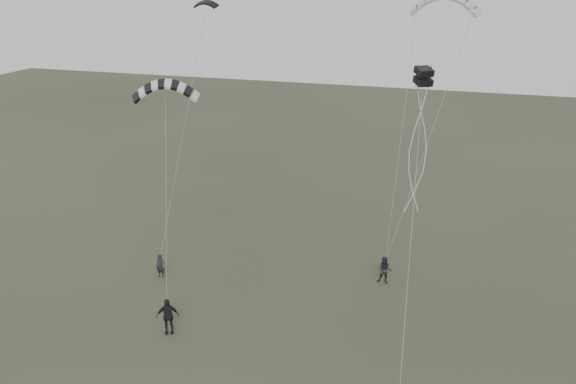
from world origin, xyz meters
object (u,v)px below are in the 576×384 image
(flyer_right, at_px, (385,270))
(flyer_center, at_px, (168,316))
(kite_dark_small, at_px, (205,2))
(flyer_left, at_px, (160,266))
(kite_striped, at_px, (165,84))
(kite_box, at_px, (424,76))

(flyer_right, height_order, flyer_center, flyer_center)
(kite_dark_small, bearing_deg, flyer_right, -5.40)
(flyer_right, distance_m, flyer_center, 12.95)
(flyer_right, xyz_separation_m, flyer_center, (-10.08, -8.12, 0.13))
(kite_dark_small, bearing_deg, flyer_left, -90.11)
(kite_striped, relative_size, kite_box, 4.38)
(kite_striped, bearing_deg, flyer_left, 120.56)
(flyer_center, relative_size, kite_dark_small, 1.25)
(kite_dark_small, height_order, kite_box, kite_dark_small)
(flyer_left, bearing_deg, flyer_right, 9.86)
(flyer_left, height_order, kite_striped, kite_striped)
(flyer_right, xyz_separation_m, kite_striped, (-11.06, -4.69, 11.38))
(flyer_right, height_order, kite_striped, kite_striped)
(flyer_center, xyz_separation_m, kite_dark_small, (-2.10, 11.30, 14.75))
(flyer_left, bearing_deg, kite_striped, -39.54)
(flyer_right, distance_m, kite_dark_small, 19.48)
(flyer_center, xyz_separation_m, kite_striped, (-0.99, 3.44, 11.26))
(kite_dark_small, bearing_deg, kite_striped, -72.73)
(kite_dark_small, bearing_deg, kite_box, -16.61)
(flyer_right, bearing_deg, kite_box, -61.73)
(flyer_right, height_order, kite_dark_small, kite_dark_small)
(flyer_center, height_order, kite_dark_small, kite_dark_small)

